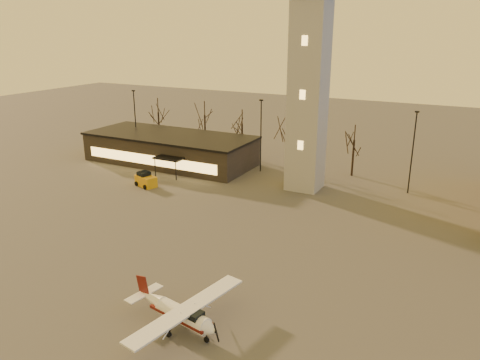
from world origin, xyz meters
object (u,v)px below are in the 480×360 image
object	(u,v)px
terminal	(170,148)
control_tower	(310,55)
cessna_front	(184,319)
service_cart	(146,181)

from	to	relation	value
terminal	control_tower	bearing A→B (deg)	-5.15
cessna_front	service_cart	distance (m)	31.36
control_tower	terminal	xyz separation A→B (m)	(-21.99, 1.98, -14.17)
control_tower	service_cart	world-z (taller)	control_tower
terminal	service_cart	size ratio (longest dim) A/B	7.80
control_tower	cessna_front	distance (m)	35.31
terminal	service_cart	distance (m)	11.37
control_tower	terminal	world-z (taller)	control_tower
terminal	cessna_front	xyz separation A→B (m)	(25.07, -33.61, -1.22)
control_tower	cessna_front	world-z (taller)	control_tower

